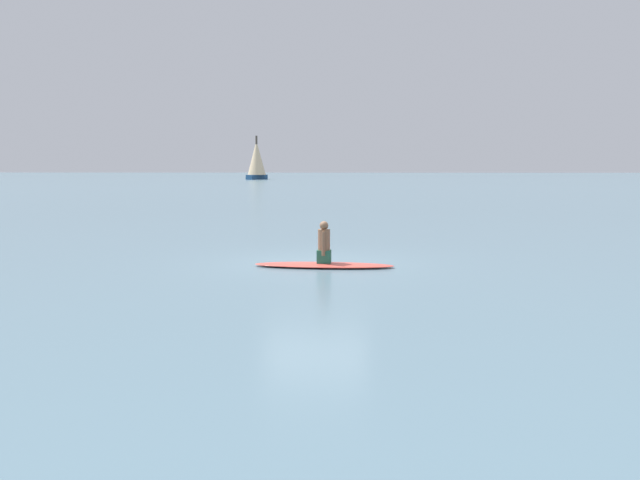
{
  "coord_description": "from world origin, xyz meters",
  "views": [
    {
      "loc": [
        -0.94,
        15.77,
        2.34
      ],
      "look_at": [
        -0.13,
        0.34,
        0.6
      ],
      "focal_mm": 37.31,
      "sensor_mm": 36.0,
      "label": 1
    }
  ],
  "objects": [
    {
      "name": "person_paddler",
      "position": [
        -0.24,
        0.63,
        0.54
      ],
      "size": [
        0.33,
        0.42,
        0.97
      ],
      "rotation": [
        0.0,
        0.0,
        -0.04
      ],
      "color": "#26664C",
      "rests_on": "surfboard"
    },
    {
      "name": "surfboard",
      "position": [
        -0.24,
        0.63,
        0.05
      ],
      "size": [
        3.26,
        0.92,
        0.1
      ],
      "primitive_type": "ellipsoid",
      "rotation": [
        0.0,
        0.0,
        -0.04
      ],
      "color": "#D84C3F",
      "rests_on": "ground"
    },
    {
      "name": "sailboat_far_left",
      "position": [
        15.33,
        -94.24,
        3.36
      ],
      "size": [
        4.09,
        4.35,
        7.19
      ],
      "rotation": [
        0.0,
        0.0,
        1.05
      ],
      "color": "navy",
      "rests_on": "ground"
    },
    {
      "name": "ground_plane",
      "position": [
        0.0,
        0.0,
        0.0
      ],
      "size": [
        400.0,
        400.0,
        0.0
      ],
      "primitive_type": "plane",
      "color": "slate"
    }
  ]
}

